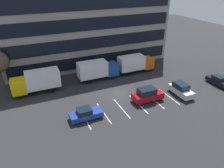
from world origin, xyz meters
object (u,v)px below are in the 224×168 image
at_px(box_truck_yellow, 37,81).
at_px(sedan_black, 219,81).
at_px(box_truck_orange, 135,63).
at_px(sedan_navy, 86,114).
at_px(suv_maroon, 147,95).
at_px(box_truck_blue, 97,69).
at_px(suv_silver, 181,89).

xyz_separation_m(box_truck_yellow, sedan_black, (29.36, -10.26, -1.25)).
relative_size(box_truck_orange, sedan_black, 1.63).
height_order(box_truck_orange, sedan_navy, box_truck_orange).
distance_m(sedan_navy, suv_maroon, 10.01).
relative_size(box_truck_orange, box_truck_blue, 0.97).
xyz_separation_m(box_truck_orange, suv_silver, (2.21, -10.90, -0.95)).
relative_size(box_truck_yellow, suv_silver, 1.75).
xyz_separation_m(suv_silver, suv_maroon, (-5.86, 0.67, 0.07)).
distance_m(box_truck_orange, box_truck_yellow, 18.61).
height_order(box_truck_yellow, suv_maroon, box_truck_yellow).
bearing_deg(suv_maroon, box_truck_orange, 70.37).
distance_m(sedan_navy, suv_silver, 15.86).
bearing_deg(box_truck_orange, suv_maroon, -109.63).
bearing_deg(suv_maroon, suv_silver, -6.51).
relative_size(box_truck_orange, sedan_navy, 1.67).
bearing_deg(suv_silver, box_truck_blue, 133.26).
distance_m(suv_silver, sedan_black, 8.55).
relative_size(box_truck_yellow, suv_maroon, 1.63).
bearing_deg(sedan_black, box_truck_yellow, 160.73).
distance_m(sedan_navy, sedan_black, 24.40).
bearing_deg(sedan_black, suv_silver, -179.40).
relative_size(box_truck_yellow, box_truck_blue, 1.02).
height_order(box_truck_blue, sedan_navy, box_truck_blue).
distance_m(box_truck_yellow, suv_maroon, 17.84).
distance_m(box_truck_blue, suv_maroon, 11.05).
height_order(sedan_navy, suv_silver, suv_silver).
bearing_deg(box_truck_yellow, box_truck_blue, 2.45).
relative_size(box_truck_blue, sedan_black, 1.68).
distance_m(box_truck_blue, sedan_black, 21.60).
relative_size(sedan_navy, suv_maroon, 0.93).
bearing_deg(sedan_navy, box_truck_yellow, 115.91).
distance_m(box_truck_orange, box_truck_blue, 7.96).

